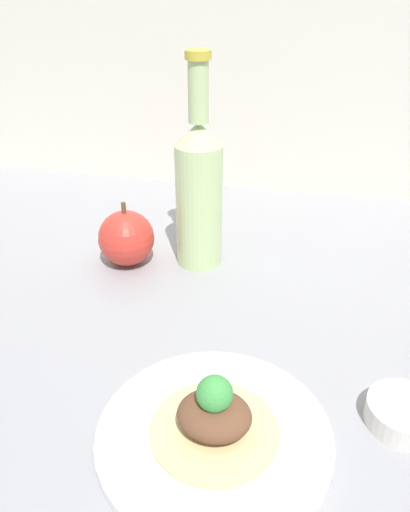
# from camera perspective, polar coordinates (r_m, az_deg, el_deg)

# --- Properties ---
(ground_plane) EXTENTS (1.80, 1.10, 0.04)m
(ground_plane) POSITION_cam_1_polar(r_m,az_deg,el_deg) (0.67, -2.68, -10.48)
(ground_plane) COLOR gray
(plate) EXTENTS (0.24, 0.24, 0.02)m
(plate) POSITION_cam_1_polar(r_m,az_deg,el_deg) (0.53, 1.05, -19.72)
(plate) COLOR white
(plate) RESTS_ON ground_plane
(plated_food) EXTENTS (0.13, 0.13, 0.07)m
(plated_food) POSITION_cam_1_polar(r_m,az_deg,el_deg) (0.51, 1.08, -17.74)
(plated_food) COLOR #D6BC7F
(plated_food) RESTS_ON plate
(cider_bottle) EXTENTS (0.07, 0.07, 0.32)m
(cider_bottle) POSITION_cam_1_polar(r_m,az_deg,el_deg) (0.76, -0.70, 7.57)
(cider_bottle) COLOR #B7D18E
(cider_bottle) RESTS_ON ground_plane
(apple) EXTENTS (0.09, 0.09, 0.11)m
(apple) POSITION_cam_1_polar(r_m,az_deg,el_deg) (0.80, -8.98, 2.04)
(apple) COLOR red
(apple) RESTS_ON ground_plane
(dipping_bowl) EXTENTS (0.08, 0.08, 0.03)m
(dipping_bowl) POSITION_cam_1_polar(r_m,az_deg,el_deg) (0.59, 21.73, -16.38)
(dipping_bowl) COLOR silver
(dipping_bowl) RESTS_ON ground_plane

